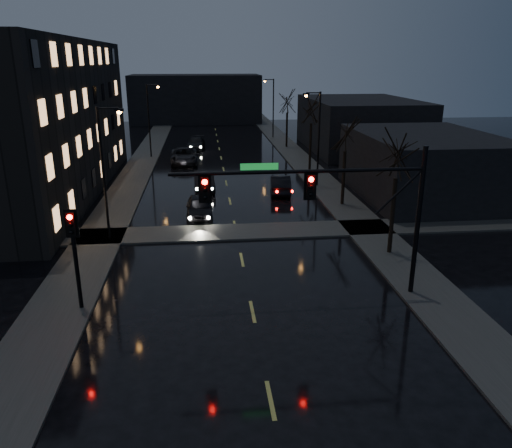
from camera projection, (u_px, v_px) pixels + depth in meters
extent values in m
plane|color=black|center=(280.00, 445.00, 14.32)|extent=(160.00, 160.00, 0.00)
cube|color=#2D2D2B|center=(134.00, 177.00, 46.50)|extent=(3.00, 140.00, 0.12)
cube|color=#2D2D2B|center=(313.00, 173.00, 48.18)|extent=(3.00, 140.00, 0.12)
cube|color=#2D2D2B|center=(236.00, 232.00, 31.76)|extent=(40.00, 3.00, 0.12)
cube|color=black|center=(16.00, 120.00, 39.12)|extent=(12.00, 30.00, 12.00)
cube|color=black|center=(424.00, 165.00, 39.61)|extent=(10.00, 14.00, 5.00)
cube|color=black|center=(360.00, 124.00, 60.37)|extent=(12.00, 18.00, 6.00)
cube|color=black|center=(196.00, 99.00, 86.40)|extent=(22.00, 10.00, 8.00)
cylinder|color=black|center=(418.00, 223.00, 22.47)|extent=(0.22, 0.22, 7.00)
cylinder|color=black|center=(299.00, 172.00, 21.14)|extent=(11.00, 0.16, 0.16)
cylinder|color=black|center=(399.00, 192.00, 21.90)|extent=(2.05, 0.10, 2.05)
cube|color=#0C591E|center=(259.00, 167.00, 20.89)|extent=(1.60, 0.04, 0.28)
cube|color=black|center=(205.00, 189.00, 20.94)|extent=(0.35, 0.28, 1.05)
sphere|color=#FF0705|center=(205.00, 182.00, 20.69)|extent=(0.22, 0.22, 0.22)
cube|color=black|center=(310.00, 186.00, 21.39)|extent=(0.35, 0.28, 1.05)
sphere|color=#FF0705|center=(311.00, 179.00, 21.13)|extent=(0.22, 0.22, 0.22)
cylinder|color=black|center=(76.00, 263.00, 21.38)|extent=(0.18, 0.18, 4.40)
cube|color=black|center=(71.00, 224.00, 20.81)|extent=(0.35, 0.28, 1.05)
sphere|color=#FF0705|center=(70.00, 217.00, 20.56)|extent=(0.22, 0.22, 0.22)
cylinder|color=black|center=(392.00, 217.00, 27.68)|extent=(0.24, 0.24, 4.40)
cylinder|color=black|center=(343.00, 179.00, 37.16)|extent=(0.24, 0.24, 4.12)
cylinder|color=black|center=(310.00, 148.00, 48.40)|extent=(0.24, 0.24, 4.68)
cylinder|color=black|center=(287.00, 130.00, 61.68)|extent=(0.24, 0.24, 4.29)
cylinder|color=black|center=(104.00, 176.00, 29.28)|extent=(0.16, 0.16, 8.00)
cylinder|color=black|center=(108.00, 108.00, 28.11)|extent=(1.20, 0.10, 0.10)
cube|color=black|center=(119.00, 110.00, 28.20)|extent=(0.50, 0.25, 0.15)
sphere|color=orange|center=(119.00, 112.00, 28.23)|extent=(0.28, 0.28, 0.28)
cylinder|color=black|center=(149.00, 122.00, 54.77)|extent=(0.16, 0.16, 8.00)
cylinder|color=black|center=(152.00, 85.00, 53.60)|extent=(1.20, 0.10, 0.10)
cube|color=black|center=(158.00, 86.00, 53.69)|extent=(0.50, 0.25, 0.15)
sphere|color=orange|center=(158.00, 87.00, 53.72)|extent=(0.28, 0.28, 0.28)
cylinder|color=black|center=(319.00, 140.00, 42.15)|extent=(0.16, 0.16, 8.00)
cylinder|color=black|center=(313.00, 93.00, 40.87)|extent=(1.20, 0.10, 0.10)
cube|color=black|center=(306.00, 94.00, 40.84)|extent=(0.50, 0.25, 0.15)
sphere|color=orange|center=(306.00, 95.00, 40.87)|extent=(0.28, 0.28, 0.28)
cylinder|color=black|center=(273.00, 109.00, 68.59)|extent=(0.16, 0.16, 8.00)
cylinder|color=black|center=(269.00, 80.00, 67.30)|extent=(1.20, 0.10, 0.10)
cube|color=black|center=(265.00, 80.00, 67.27)|extent=(0.50, 0.25, 0.15)
sphere|color=orange|center=(265.00, 81.00, 67.30)|extent=(0.28, 0.28, 0.28)
imported|color=black|center=(199.00, 207.00, 34.65)|extent=(1.83, 4.45, 1.51)
imported|color=black|center=(204.00, 181.00, 41.98)|extent=(1.82, 4.69, 1.52)
imported|color=black|center=(184.00, 156.00, 52.60)|extent=(2.88, 5.99, 1.65)
imported|color=black|center=(196.00, 143.00, 61.01)|extent=(2.42, 5.03, 1.41)
imported|color=black|center=(280.00, 184.00, 40.98)|extent=(2.08, 4.69, 1.50)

